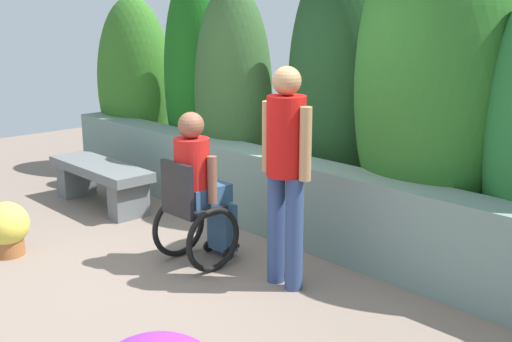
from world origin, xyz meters
The scene contains 7 objects.
ground_plane centered at (0.00, 0.00, 0.00)m, with size 13.58×13.58×0.00m, color #79695D.
stone_retaining_wall centered at (0.00, 1.54, 0.40)m, with size 7.41×0.38×0.79m, color slate.
hedge_backdrop centered at (0.36, 2.08, 1.31)m, with size 8.10×1.19×3.09m.
stone_bench centered at (-2.18, 0.74, 0.32)m, with size 1.50×0.47×0.48m.
person_in_wheelchair centered at (-0.14, 0.52, 0.62)m, with size 0.53×0.66×1.33m.
person_standing_companion centered at (0.70, 0.73, 1.01)m, with size 0.49×0.30×1.74m.
flower_pot_purple_near centered at (-1.44, -0.63, 0.25)m, with size 0.41×0.41×0.49m.
Camera 1 is at (4.02, -2.68, 2.15)m, focal length 44.87 mm.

